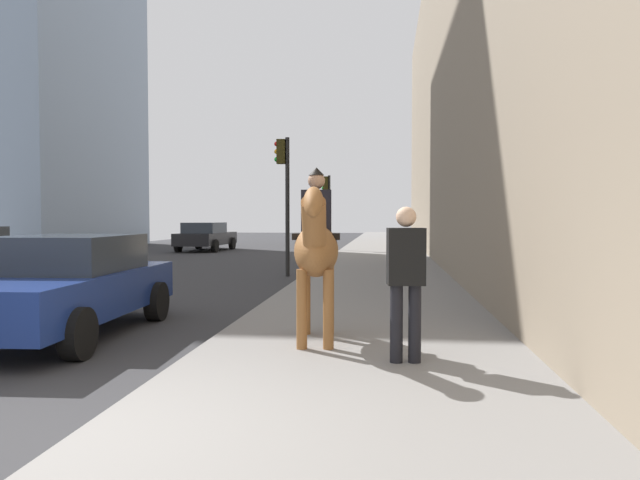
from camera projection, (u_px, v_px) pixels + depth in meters
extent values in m
cube|color=slate|center=(342.00, 465.00, 3.90)|extent=(120.00, 4.01, 0.12)
cube|color=#7A8EA8|center=(16.00, 3.00, 32.20)|extent=(12.00, 10.00, 26.89)
ellipsoid|color=brown|center=(316.00, 251.00, 7.48)|extent=(1.54, 0.69, 0.66)
cylinder|color=brown|center=(328.00, 309.00, 7.05)|extent=(0.13, 0.13, 0.96)
cylinder|color=brown|center=(302.00, 309.00, 7.06)|extent=(0.13, 0.13, 0.96)
cylinder|color=brown|center=(329.00, 299.00, 7.95)|extent=(0.13, 0.13, 0.96)
cylinder|color=brown|center=(306.00, 299.00, 7.96)|extent=(0.13, 0.13, 0.96)
cylinder|color=brown|center=(314.00, 224.00, 6.69)|extent=(0.65, 0.33, 0.68)
ellipsoid|color=brown|center=(313.00, 202.00, 6.47)|extent=(0.64, 0.27, 0.49)
cylinder|color=black|center=(318.00, 255.00, 8.19)|extent=(0.29, 0.12, 0.55)
cube|color=black|center=(316.00, 236.00, 7.52)|extent=(0.49, 0.64, 0.08)
cube|color=black|center=(316.00, 212.00, 7.51)|extent=(0.31, 0.40, 0.55)
sphere|color=tan|center=(316.00, 181.00, 7.49)|extent=(0.22, 0.22, 0.22)
cone|color=black|center=(316.00, 171.00, 7.49)|extent=(0.22, 0.22, 0.10)
cylinder|color=black|center=(396.00, 324.00, 6.40)|extent=(0.14, 0.14, 0.85)
cylinder|color=black|center=(415.00, 324.00, 6.40)|extent=(0.14, 0.14, 0.85)
cube|color=black|center=(406.00, 256.00, 6.37)|extent=(0.30, 0.43, 0.62)
sphere|color=#D8AD8C|center=(406.00, 217.00, 6.36)|extent=(0.22, 0.22, 0.22)
cylinder|color=black|center=(10.00, 265.00, 17.18)|extent=(0.65, 0.24, 0.64)
cube|color=black|center=(206.00, 239.00, 29.89)|extent=(4.53, 2.06, 0.60)
cube|color=#262D38|center=(204.00, 228.00, 29.60)|extent=(2.28, 1.74, 0.52)
cylinder|color=black|center=(199.00, 243.00, 31.41)|extent=(0.65, 0.25, 0.64)
cylinder|color=black|center=(232.00, 243.00, 31.11)|extent=(0.65, 0.25, 0.64)
cylinder|color=black|center=(178.00, 246.00, 28.68)|extent=(0.65, 0.25, 0.64)
cylinder|color=black|center=(215.00, 246.00, 28.39)|extent=(0.65, 0.25, 0.64)
cube|color=navy|center=(62.00, 293.00, 8.37)|extent=(4.40, 1.99, 0.60)
cube|color=#262D38|center=(70.00, 253.00, 8.61)|extent=(2.06, 1.68, 0.52)
cylinder|color=black|center=(78.00, 334.00, 6.98)|extent=(0.65, 0.25, 0.64)
cylinder|color=black|center=(157.00, 302.00, 9.65)|extent=(0.65, 0.25, 0.64)
cylinder|color=black|center=(50.00, 300.00, 9.78)|extent=(0.65, 0.25, 0.64)
cylinder|color=black|center=(287.00, 207.00, 16.83)|extent=(0.12, 0.12, 3.98)
cube|color=#2D280C|center=(281.00, 152.00, 16.79)|extent=(0.20, 0.24, 0.70)
sphere|color=red|center=(277.00, 144.00, 16.80)|extent=(0.14, 0.14, 0.14)
sphere|color=orange|center=(277.00, 152.00, 16.81)|extent=(0.14, 0.14, 0.14)
sphere|color=green|center=(277.00, 159.00, 16.82)|extent=(0.14, 0.14, 0.14)
cylinder|color=black|center=(329.00, 214.00, 28.73)|extent=(0.12, 0.12, 3.75)
cube|color=#2D280C|center=(326.00, 184.00, 28.70)|extent=(0.20, 0.24, 0.70)
sphere|color=red|center=(323.00, 179.00, 28.70)|extent=(0.14, 0.14, 0.14)
sphere|color=orange|center=(323.00, 184.00, 28.71)|extent=(0.14, 0.14, 0.14)
sphere|color=green|center=(323.00, 188.00, 28.72)|extent=(0.14, 0.14, 0.14)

